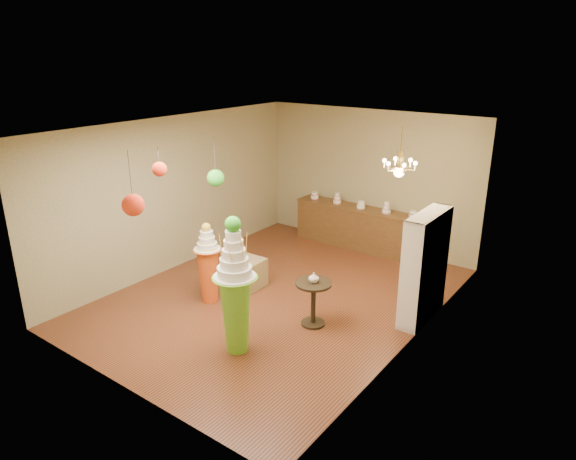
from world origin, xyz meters
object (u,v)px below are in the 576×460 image
Objects in this scene: sideboard at (360,227)px; round_table at (313,297)px; pedestal_orange at (208,269)px; pedestal_green at (236,297)px.

round_table is (1.04, -3.41, -0.00)m from sideboard.
pedestal_orange is at bearing -168.59° from round_table.
round_table is at bearing 69.13° from pedestal_green.
pedestal_green is 1.70m from pedestal_orange.
pedestal_green is 4.73m from sideboard.
pedestal_green is 0.68× the size of sideboard.
round_table is at bearing -73.04° from sideboard.
pedestal_green reaches higher than sideboard.
sideboard is at bearing 77.06° from pedestal_orange.
pedestal_green is 1.41m from round_table.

